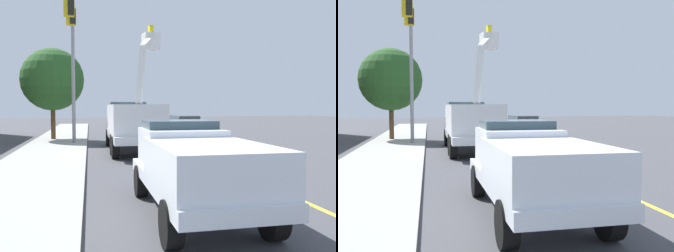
{
  "view_description": "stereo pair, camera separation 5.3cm",
  "coord_description": "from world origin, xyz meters",
  "views": [
    {
      "loc": [
        -19.23,
        7.75,
        2.42
      ],
      "look_at": [
        -1.26,
        1.46,
        1.4
      ],
      "focal_mm": 38.98,
      "sensor_mm": 36.0,
      "label": 1
    },
    {
      "loc": [
        -19.24,
        7.7,
        2.42
      ],
      "look_at": [
        -1.26,
        1.46,
        1.4
      ],
      "focal_mm": 38.98,
      "sensor_mm": 36.0,
      "label": 2
    }
  ],
  "objects": [
    {
      "name": "traffic_cone_mid_front",
      "position": [
        -6.28,
        1.94,
        0.4
      ],
      "size": [
        0.4,
        0.4,
        0.82
      ],
      "color": "black",
      "rests_on": "ground"
    },
    {
      "name": "service_pickup_truck",
      "position": [
        -11.8,
        4.52,
        1.12
      ],
      "size": [
        5.82,
        2.77,
        2.06
      ],
      "color": "white",
      "rests_on": "ground"
    },
    {
      "name": "lane_centre_stripe",
      "position": [
        0.0,
        0.0,
        0.0
      ],
      "size": [
        49.64,
        6.33,
        0.01
      ],
      "primitive_type": "cube",
      "rotation": [
        0.0,
        0.0,
        -0.12
      ],
      "color": "yellow",
      "rests_on": "ground"
    },
    {
      "name": "passing_minivan",
      "position": [
        8.02,
        -3.18,
        0.97
      ],
      "size": [
        5.0,
        2.48,
        1.69
      ],
      "color": "maroon",
      "rests_on": "ground"
    },
    {
      "name": "traffic_cone_mid_rear",
      "position": [
        3.59,
        0.44,
        0.34
      ],
      "size": [
        0.4,
        0.4,
        0.69
      ],
      "color": "black",
      "rests_on": "ground"
    },
    {
      "name": "traffic_signal_mast",
      "position": [
        3.32,
        5.91,
        5.97
      ],
      "size": [
        5.16,
        0.9,
        8.8
      ],
      "color": "gray",
      "rests_on": "ground"
    },
    {
      "name": "utility_bucket_truck",
      "position": [
        0.21,
        3.0,
        1.61
      ],
      "size": [
        8.45,
        3.62,
        7.11
      ],
      "color": "white",
      "rests_on": "ground"
    },
    {
      "name": "sidewalk_far_side",
      "position": [
        0.9,
        7.23,
        0.06
      ],
      "size": [
        59.99,
        10.97,
        0.12
      ],
      "primitive_type": "cube",
      "rotation": [
        0.0,
        0.0,
        -0.12
      ],
      "color": "#9E9E99",
      "rests_on": "ground"
    },
    {
      "name": "ground",
      "position": [
        0.0,
        0.0,
        0.0
      ],
      "size": [
        120.0,
        120.0,
        0.0
      ],
      "primitive_type": "plane",
      "color": "#47474C"
    },
    {
      "name": "street_tree_right",
      "position": [
        7.77,
        6.93,
        4.31
      ],
      "size": [
        4.38,
        4.38,
        6.51
      ],
      "color": "brown",
      "rests_on": "ground"
    }
  ]
}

